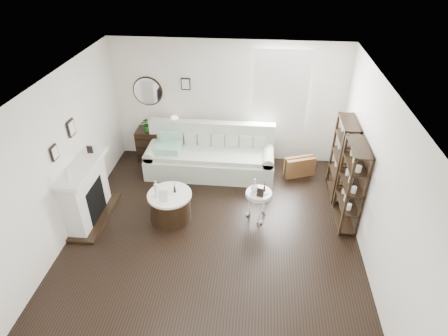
# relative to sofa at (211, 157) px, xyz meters

# --- Properties ---
(room) EXTENTS (5.50, 5.50, 5.50)m
(room) POSITION_rel_sofa_xyz_m (1.04, 0.62, 1.25)
(room) COLOR black
(room) RESTS_ON ground
(fireplace) EXTENTS (0.50, 1.40, 1.84)m
(fireplace) POSITION_rel_sofa_xyz_m (-2.01, -1.78, 0.19)
(fireplace) COLOR white
(fireplace) RESTS_ON ground
(shelf_unit_far) EXTENTS (0.30, 0.80, 1.60)m
(shelf_unit_far) POSITION_rel_sofa_xyz_m (2.64, -0.53, 0.45)
(shelf_unit_far) COLOR black
(shelf_unit_far) RESTS_ON ground
(shelf_unit_near) EXTENTS (0.30, 0.80, 1.60)m
(shelf_unit_near) POSITION_rel_sofa_xyz_m (2.64, -1.43, 0.45)
(shelf_unit_near) COLOR black
(shelf_unit_near) RESTS_ON ground
(sofa) EXTENTS (2.72, 0.94, 1.06)m
(sofa) POSITION_rel_sofa_xyz_m (0.00, 0.00, 0.00)
(sofa) COLOR #B0BBA7
(sofa) RESTS_ON ground
(quilt) EXTENTS (0.55, 0.45, 0.14)m
(quilt) POSITION_rel_sofa_xyz_m (-0.89, -0.14, 0.26)
(quilt) COLOR #25886C
(quilt) RESTS_ON sofa
(suitcase) EXTENTS (0.68, 0.43, 0.43)m
(suitcase) POSITION_rel_sofa_xyz_m (1.93, 0.02, -0.13)
(suitcase) COLOR brown
(suitcase) RESTS_ON ground
(dresser) EXTENTS (1.12, 0.48, 0.75)m
(dresser) POSITION_rel_sofa_xyz_m (-1.15, 0.39, 0.02)
(dresser) COLOR black
(dresser) RESTS_ON ground
(table_lamp) EXTENTS (0.25, 0.25, 0.35)m
(table_lamp) POSITION_rel_sofa_xyz_m (-0.82, 0.39, 0.57)
(table_lamp) COLOR beige
(table_lamp) RESTS_ON dresser
(potted_plant) EXTENTS (0.37, 0.35, 0.33)m
(potted_plant) POSITION_rel_sofa_xyz_m (-1.43, 0.34, 0.56)
(potted_plant) COLOR #1C5F1B
(potted_plant) RESTS_ON dresser
(drum_table) EXTENTS (0.80, 0.80, 0.55)m
(drum_table) POSITION_rel_sofa_xyz_m (-0.52, -1.65, -0.07)
(drum_table) COLOR black
(drum_table) RESTS_ON ground
(pedestal_table) EXTENTS (0.48, 0.48, 0.58)m
(pedestal_table) POSITION_rel_sofa_xyz_m (1.07, -1.47, 0.18)
(pedestal_table) COLOR silver
(pedestal_table) RESTS_ON ground
(eiffel_drum) EXTENTS (0.13, 0.13, 0.21)m
(eiffel_drum) POSITION_rel_sofa_xyz_m (-0.43, -1.60, 0.31)
(eiffel_drum) COLOR black
(eiffel_drum) RESTS_ON drum_table
(bottle_drum) EXTENTS (0.08, 0.08, 0.33)m
(bottle_drum) POSITION_rel_sofa_xyz_m (-0.72, -1.74, 0.37)
(bottle_drum) COLOR silver
(bottle_drum) RESTS_ON drum_table
(card_frame_drum) EXTENTS (0.16, 0.07, 0.21)m
(card_frame_drum) POSITION_rel_sofa_xyz_m (-0.58, -1.85, 0.31)
(card_frame_drum) COLOR silver
(card_frame_drum) RESTS_ON drum_table
(eiffel_ped) EXTENTS (0.13, 0.13, 0.20)m
(eiffel_ped) POSITION_rel_sofa_xyz_m (1.16, -1.44, 0.32)
(eiffel_ped) COLOR black
(eiffel_ped) RESTS_ON pedestal_table
(flask_ped) EXTENTS (0.14, 0.14, 0.26)m
(flask_ped) POSITION_rel_sofa_xyz_m (0.99, -1.45, 0.36)
(flask_ped) COLOR silver
(flask_ped) RESTS_ON pedestal_table
(card_frame_ped) EXTENTS (0.13, 0.08, 0.16)m
(card_frame_ped) POSITION_rel_sofa_xyz_m (1.09, -1.59, 0.31)
(card_frame_ped) COLOR black
(card_frame_ped) RESTS_ON pedestal_table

